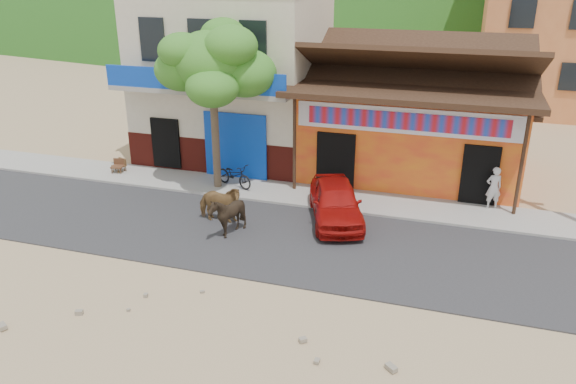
# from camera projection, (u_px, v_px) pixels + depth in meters

# --- Properties ---
(ground) EXTENTS (120.00, 120.00, 0.00)m
(ground) POSITION_uv_depth(u_px,v_px,m) (290.00, 288.00, 14.59)
(ground) COLOR #9E825B
(ground) RESTS_ON ground
(road) EXTENTS (60.00, 5.00, 0.04)m
(road) POSITION_uv_depth(u_px,v_px,m) (314.00, 244.00, 16.80)
(road) COLOR #28282B
(road) RESTS_ON ground
(sidewalk) EXTENTS (60.00, 2.00, 0.12)m
(sidewalk) POSITION_uv_depth(u_px,v_px,m) (340.00, 200.00, 19.88)
(sidewalk) COLOR gray
(sidewalk) RESTS_ON ground
(dance_club) EXTENTS (8.00, 6.00, 3.60)m
(dance_club) POSITION_uv_depth(u_px,v_px,m) (412.00, 127.00, 22.21)
(dance_club) COLOR orange
(dance_club) RESTS_ON ground
(cafe_building) EXTENTS (7.00, 6.00, 7.00)m
(cafe_building) POSITION_uv_depth(u_px,v_px,m) (235.00, 74.00, 23.63)
(cafe_building) COLOR beige
(cafe_building) RESTS_ON ground
(tree) EXTENTS (3.00, 3.00, 6.00)m
(tree) POSITION_uv_depth(u_px,v_px,m) (214.00, 107.00, 19.81)
(tree) COLOR #2D721E
(tree) RESTS_ON sidewalk
(cow_tan) EXTENTS (1.55, 0.77, 1.28)m
(cow_tan) POSITION_uv_depth(u_px,v_px,m) (220.00, 204.00, 17.98)
(cow_tan) COLOR brown
(cow_tan) RESTS_ON road
(cow_dark) EXTENTS (1.57, 1.51, 1.33)m
(cow_dark) POSITION_uv_depth(u_px,v_px,m) (228.00, 215.00, 17.09)
(cow_dark) COLOR black
(cow_dark) RESTS_ON road
(red_car) EXTENTS (2.72, 4.10, 1.30)m
(red_car) POSITION_uv_depth(u_px,v_px,m) (336.00, 201.00, 18.12)
(red_car) COLOR #9D0E0B
(red_car) RESTS_ON road
(scooter) EXTENTS (1.77, 1.18, 0.88)m
(scooter) POSITION_uv_depth(u_px,v_px,m) (234.00, 175.00, 20.76)
(scooter) COLOR black
(scooter) RESTS_ON sidewalk
(pedestrian) EXTENTS (0.62, 0.52, 1.47)m
(pedestrian) POSITION_uv_depth(u_px,v_px,m) (494.00, 188.00, 18.80)
(pedestrian) COLOR silver
(pedestrian) RESTS_ON sidewalk
(cafe_chair_left) EXTENTS (0.57, 0.57, 0.94)m
(cafe_chair_left) POSITION_uv_depth(u_px,v_px,m) (118.00, 160.00, 22.23)
(cafe_chair_left) COLOR #462617
(cafe_chair_left) RESTS_ON sidewalk
(cafe_chair_right) EXTENTS (0.52, 0.52, 0.97)m
(cafe_chair_right) POSITION_uv_depth(u_px,v_px,m) (117.00, 161.00, 22.14)
(cafe_chair_right) COLOR #4B2D19
(cafe_chair_right) RESTS_ON sidewalk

